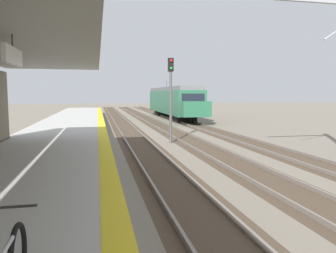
% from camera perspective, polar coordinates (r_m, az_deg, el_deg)
% --- Properties ---
extents(station_platform, '(5.00, 80.00, 0.91)m').
position_cam_1_polar(station_platform, '(13.23, -20.65, -5.98)').
color(station_platform, '#B7B5AD').
rests_on(station_platform, ground).
extents(track_pair_nearest_platform, '(2.34, 120.00, 0.16)m').
position_cam_1_polar(track_pair_nearest_platform, '(17.26, -3.94, -4.32)').
color(track_pair_nearest_platform, '#4C3D2D').
rests_on(track_pair_nearest_platform, ground).
extents(track_pair_middle, '(2.34, 120.00, 0.16)m').
position_cam_1_polar(track_pair_middle, '(18.05, 6.83, -3.90)').
color(track_pair_middle, '#4C3D2D').
rests_on(track_pair_middle, ground).
extents(track_pair_far_side, '(2.34, 120.00, 0.16)m').
position_cam_1_polar(track_pair_far_side, '(19.41, 16.38, -3.42)').
color(track_pair_far_side, '#4C3D2D').
rests_on(track_pair_far_side, ground).
extents(approaching_train, '(2.93, 19.60, 4.76)m').
position_cam_1_polar(approaching_train, '(40.73, 0.93, 4.47)').
color(approaching_train, '#286647').
rests_on(approaching_train, ground).
extents(rail_signal_post, '(0.32, 0.34, 5.20)m').
position_cam_1_polar(rail_signal_post, '(20.07, 0.48, 6.12)').
color(rail_signal_post, '#4C4C4C').
rests_on(rail_signal_post, ground).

